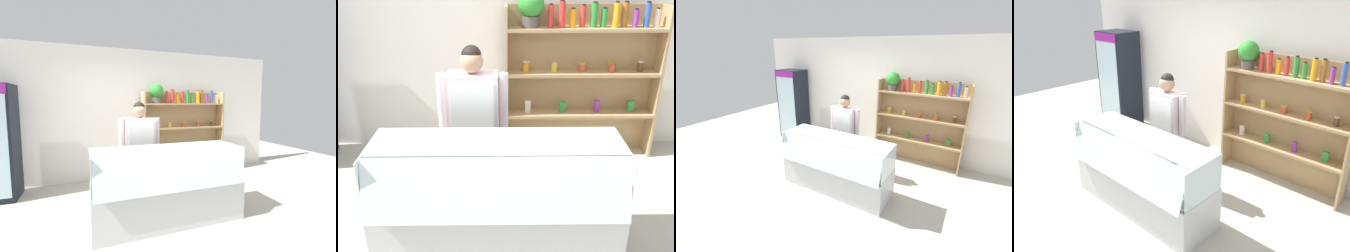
{
  "view_description": "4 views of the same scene",
  "coord_description": "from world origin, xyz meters",
  "views": [
    {
      "loc": [
        -0.91,
        -2.72,
        1.59
      ],
      "look_at": [
        0.21,
        0.4,
        1.25
      ],
      "focal_mm": 24.0,
      "sensor_mm": 36.0,
      "label": 1
    },
    {
      "loc": [
        0.12,
        -2.52,
        2.3
      ],
      "look_at": [
        0.15,
        0.52,
        0.92
      ],
      "focal_mm": 40.0,
      "sensor_mm": 36.0,
      "label": 2
    },
    {
      "loc": [
        2.05,
        -2.97,
        2.49
      ],
      "look_at": [
        -0.19,
        0.74,
        0.95
      ],
      "focal_mm": 24.0,
      "sensor_mm": 36.0,
      "label": 3
    },
    {
      "loc": [
        2.85,
        -2.27,
        2.63
      ],
      "look_at": [
        0.31,
        0.5,
        1.05
      ],
      "focal_mm": 35.0,
      "sensor_mm": 36.0,
      "label": 4
    }
  ],
  "objects": [
    {
      "name": "ground_plane",
      "position": [
        0.0,
        0.0,
        0.0
      ],
      "size": [
        12.0,
        12.0,
        0.0
      ],
      "primitive_type": "plane",
      "color": "#B7B2A3"
    },
    {
      "name": "back_wall",
      "position": [
        0.0,
        2.06,
        1.35
      ],
      "size": [
        6.8,
        0.1,
        2.7
      ],
      "primitive_type": "cube",
      "color": "white",
      "rests_on": "ground"
    },
    {
      "name": "shelving_unit",
      "position": [
        0.98,
        1.77,
        1.14
      ],
      "size": [
        1.82,
        0.3,
        1.98
      ],
      "color": "tan",
      "rests_on": "ground"
    },
    {
      "name": "deli_display_case",
      "position": [
        0.07,
        0.01,
        0.31
      ],
      "size": [
        1.98,
        0.71,
        1.01
      ],
      "color": "silver",
      "rests_on": "ground"
    },
    {
      "name": "shop_clerk",
      "position": [
        -0.15,
        0.7,
        0.95
      ],
      "size": [
        0.65,
        0.25,
        1.61
      ],
      "color": "#383D51",
      "rests_on": "ground"
    }
  ]
}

